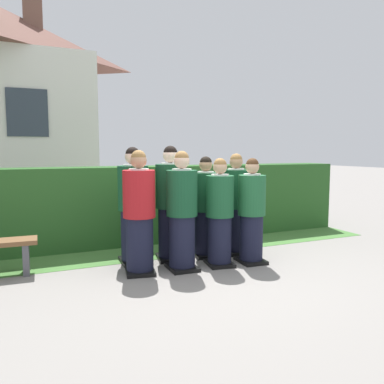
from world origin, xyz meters
TOP-DOWN VIEW (x-y plane):
  - ground_plane at (0.00, 0.00)m, footprint 60.00×60.00m
  - student_in_red_blazer at (-0.85, 0.08)m, footprint 0.47×0.54m
  - student_front_row_1 at (-0.27, 0.00)m, footprint 0.43×0.52m
  - student_front_row_2 at (0.31, -0.03)m, footprint 0.42×0.49m
  - student_front_row_3 at (0.80, -0.10)m, footprint 0.40×0.50m
  - student_rear_row_0 at (-0.79, 0.60)m, footprint 0.44×0.51m
  - student_rear_row_1 at (-0.23, 0.53)m, footprint 0.48×0.58m
  - student_rear_row_2 at (0.33, 0.49)m, footprint 0.42×0.52m
  - student_rear_row_3 at (0.85, 0.45)m, footprint 0.42×0.50m
  - hedge at (0.00, 1.84)m, footprint 7.58×0.70m
  - lawn_strip at (0.00, 1.04)m, footprint 7.58×0.90m

SIDE VIEW (x-z plane):
  - ground_plane at x=0.00m, z-range 0.00..0.00m
  - lawn_strip at x=0.00m, z-range 0.00..0.01m
  - hedge at x=0.00m, z-range 0.00..1.37m
  - student_front_row_3 at x=0.80m, z-range -0.04..1.51m
  - student_front_row_2 at x=0.31m, z-range -0.04..1.51m
  - student_rear_row_2 at x=0.33m, z-range -0.04..1.53m
  - student_rear_row_3 at x=0.85m, z-range -0.04..1.57m
  - student_front_row_1 at x=-0.27m, z-range -0.04..1.61m
  - student_in_red_blazer at x=-0.85m, z-range -0.04..1.62m
  - student_rear_row_0 at x=-0.79m, z-range -0.04..1.67m
  - student_rear_row_1 at x=-0.23m, z-range -0.04..1.69m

